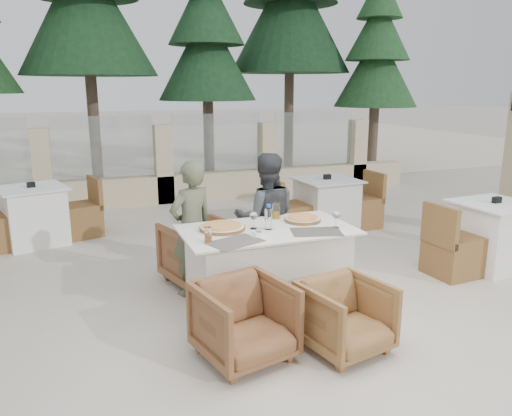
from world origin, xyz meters
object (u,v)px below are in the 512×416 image
object	(u,v)px
pizza_right	(303,219)
wine_glass_corner	(336,218)
dining_table	(267,268)
diner_right	(266,219)
wine_glass_centre	(254,219)
armchair_near_right	(345,317)
water_bottle	(268,217)
armchair_far_right	(272,249)
bg_table_a	(34,216)
bg_table_b	(326,205)
armchair_near_left	(244,321)
diner_left	(192,228)
beer_glass_right	(276,211)
armchair_far_left	(201,253)
beer_glass_left	(208,234)
pizza_left	(222,227)
olive_dish	(259,233)
bg_table_c	(493,235)

from	to	relation	value
pizza_right	wine_glass_corner	bearing A→B (deg)	-59.87
dining_table	diner_right	size ratio (longest dim) A/B	1.15
wine_glass_centre	armchair_near_right	distance (m)	1.25
water_bottle	diner_right	bearing A→B (deg)	70.17
armchair_far_right	armchair_near_right	world-z (taller)	armchair_far_right
armchair_near_right	bg_table_a	xyz separation A→B (m)	(-2.44, 3.90, 0.10)
bg_table_b	armchair_far_right	bearing A→B (deg)	-139.33
armchair_near_left	bg_table_b	bearing A→B (deg)	39.07
armchair_far_right	diner_left	size ratio (longest dim) A/B	0.50
wine_glass_centre	armchair_far_right	size ratio (longest dim) A/B	0.27
beer_glass_right	bg_table_b	size ratio (longest dim) A/B	0.09
armchair_far_left	bg_table_a	distance (m)	2.73
dining_table	armchair_far_right	bearing A→B (deg)	63.91
beer_glass_left	pizza_left	bearing A→B (deg)	54.56
wine_glass_corner	bg_table_b	xyz separation A→B (m)	(1.14, 2.26, -0.48)
olive_dish	armchair_far_left	size ratio (longest dim) A/B	0.15
dining_table	olive_dish	distance (m)	0.47
dining_table	beer_glass_left	bearing A→B (deg)	-162.87
armchair_near_right	diner_left	size ratio (longest dim) A/B	0.46
dining_table	armchair_far_left	size ratio (longest dim) A/B	2.19
diner_right	bg_table_b	bearing A→B (deg)	-122.56
pizza_right	beer_glass_left	bearing A→B (deg)	-163.17
armchair_near_left	armchair_near_right	size ratio (longest dim) A/B	1.08
armchair_far_left	diner_left	xyz separation A→B (m)	(-0.15, -0.25, 0.35)
armchair_near_left	diner_left	world-z (taller)	diner_left
wine_glass_centre	armchair_near_left	bearing A→B (deg)	-114.68
dining_table	pizza_left	bearing A→B (deg)	164.08
pizza_left	bg_table_c	world-z (taller)	pizza_left
beer_glass_left	armchair_far_right	size ratio (longest dim) A/B	0.19
diner_right	bg_table_c	world-z (taller)	diner_right
armchair_near_left	diner_right	world-z (taller)	diner_right
beer_glass_right	armchair_far_left	bearing A→B (deg)	143.62
olive_dish	bg_table_b	bearing A→B (deg)	49.62
pizza_right	armchair_far_left	distance (m)	1.19
beer_glass_left	beer_glass_right	bearing A→B (deg)	31.02
wine_glass_centre	bg_table_a	xyz separation A→B (m)	(-2.05, 2.87, -0.48)
diner_left	diner_right	size ratio (longest dim) A/B	0.98
wine_glass_corner	armchair_far_left	world-z (taller)	wine_glass_corner
diner_right	bg_table_b	distance (m)	2.14
armchair_near_right	armchair_near_left	bearing A→B (deg)	156.10
diner_left	diner_right	world-z (taller)	diner_right
olive_dish	bg_table_a	bearing A→B (deg)	123.23
armchair_far_left	bg_table_c	size ratio (longest dim) A/B	0.44
olive_dish	armchair_near_right	size ratio (longest dim) A/B	0.17
dining_table	armchair_near_left	xyz separation A→B (m)	(-0.52, -0.83, -0.08)
water_bottle	beer_glass_right	world-z (taller)	water_bottle
armchair_far_left	armchair_far_right	size ratio (longest dim) A/B	1.06
bg_table_b	pizza_left	bearing A→B (deg)	-141.12
beer_glass_right	diner_left	world-z (taller)	diner_left
armchair_far_left	armchair_far_right	xyz separation A→B (m)	(0.79, -0.09, -0.02)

